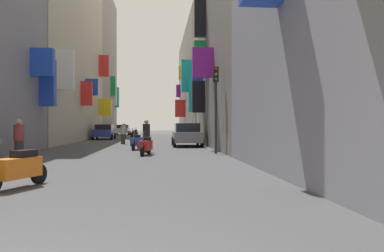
{
  "coord_description": "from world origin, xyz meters",
  "views": [
    {
      "loc": [
        1.81,
        -2.75,
        1.42
      ],
      "look_at": [
        4.45,
        28.51,
        1.35
      ],
      "focal_mm": 36.21,
      "sensor_mm": 36.0,
      "label": 1
    }
  ],
  "objects_px": {
    "pedestrian_near_right": "(123,134)",
    "pedestrian_far_away": "(146,136)",
    "parked_car_grey": "(187,134)",
    "pedestrian_crossing": "(125,131)",
    "parked_car_blue": "(104,131)",
    "traffic_light_near_corner": "(216,95)",
    "pedestrian_mid_street": "(20,140)",
    "scooter_white": "(136,133)",
    "scooter_orange": "(18,168)",
    "scooter_blue": "(136,142)",
    "parked_car_white": "(123,130)",
    "pedestrian_near_left": "(19,140)",
    "scooter_black": "(134,135)",
    "scooter_red": "(146,145)"
  },
  "relations": [
    {
      "from": "parked_car_grey",
      "to": "pedestrian_mid_street",
      "type": "height_order",
      "value": "pedestrian_mid_street"
    },
    {
      "from": "parked_car_white",
      "to": "traffic_light_near_corner",
      "type": "bearing_deg",
      "value": -77.83
    },
    {
      "from": "pedestrian_near_right",
      "to": "pedestrian_mid_street",
      "type": "height_order",
      "value": "pedestrian_mid_street"
    },
    {
      "from": "parked_car_blue",
      "to": "pedestrian_crossing",
      "type": "height_order",
      "value": "pedestrian_crossing"
    },
    {
      "from": "pedestrian_crossing",
      "to": "pedestrian_near_left",
      "type": "relative_size",
      "value": 0.97
    },
    {
      "from": "scooter_orange",
      "to": "scooter_black",
      "type": "bearing_deg",
      "value": 88.85
    },
    {
      "from": "parked_car_grey",
      "to": "scooter_red",
      "type": "relative_size",
      "value": 2.23
    },
    {
      "from": "parked_car_blue",
      "to": "pedestrian_mid_street",
      "type": "xyz_separation_m",
      "value": [
        -0.45,
        -22.21,
        0.01
      ]
    },
    {
      "from": "pedestrian_mid_street",
      "to": "traffic_light_near_corner",
      "type": "xyz_separation_m",
      "value": [
        8.75,
        2.0,
        2.15
      ]
    },
    {
      "from": "pedestrian_near_right",
      "to": "pedestrian_mid_street",
      "type": "relative_size",
      "value": 0.97
    },
    {
      "from": "scooter_orange",
      "to": "pedestrian_near_left",
      "type": "height_order",
      "value": "pedestrian_near_left"
    },
    {
      "from": "parked_car_white",
      "to": "parked_car_grey",
      "type": "xyz_separation_m",
      "value": [
        7.1,
        -30.48,
        0.02
      ]
    },
    {
      "from": "pedestrian_crossing",
      "to": "pedestrian_near_left",
      "type": "xyz_separation_m",
      "value": [
        -1.88,
        -25.44,
        0.03
      ]
    },
    {
      "from": "scooter_white",
      "to": "pedestrian_crossing",
      "type": "height_order",
      "value": "pedestrian_crossing"
    },
    {
      "from": "parked_car_grey",
      "to": "pedestrian_near_left",
      "type": "xyz_separation_m",
      "value": [
        -7.39,
        -10.12,
        0.02
      ]
    },
    {
      "from": "parked_car_grey",
      "to": "pedestrian_crossing",
      "type": "relative_size",
      "value": 2.63
    },
    {
      "from": "scooter_white",
      "to": "pedestrian_far_away",
      "type": "relative_size",
      "value": 1.04
    },
    {
      "from": "scooter_orange",
      "to": "scooter_red",
      "type": "height_order",
      "value": "same"
    },
    {
      "from": "parked_car_grey",
      "to": "scooter_orange",
      "type": "height_order",
      "value": "parked_car_grey"
    },
    {
      "from": "parked_car_blue",
      "to": "scooter_red",
      "type": "bearing_deg",
      "value": -76.9
    },
    {
      "from": "scooter_white",
      "to": "pedestrian_crossing",
      "type": "distance_m",
      "value": 7.9
    },
    {
      "from": "parked_car_white",
      "to": "pedestrian_near_left",
      "type": "distance_m",
      "value": 40.61
    },
    {
      "from": "scooter_white",
      "to": "scooter_black",
      "type": "xyz_separation_m",
      "value": [
        0.4,
        -9.4,
        0.0
      ]
    },
    {
      "from": "scooter_orange",
      "to": "pedestrian_far_away",
      "type": "xyz_separation_m",
      "value": [
        2.5,
        11.27,
        0.39
      ]
    },
    {
      "from": "pedestrian_near_left",
      "to": "pedestrian_crossing",
      "type": "bearing_deg",
      "value": 85.77
    },
    {
      "from": "scooter_orange",
      "to": "scooter_white",
      "type": "distance_m",
      "value": 40.14
    },
    {
      "from": "scooter_orange",
      "to": "parked_car_blue",
      "type": "bearing_deg",
      "value": 94.39
    },
    {
      "from": "pedestrian_far_away",
      "to": "traffic_light_near_corner",
      "type": "bearing_deg",
      "value": -18.81
    },
    {
      "from": "scooter_white",
      "to": "scooter_orange",
      "type": "bearing_deg",
      "value": -90.3
    },
    {
      "from": "pedestrian_mid_street",
      "to": "parked_car_blue",
      "type": "bearing_deg",
      "value": 88.84
    },
    {
      "from": "scooter_white",
      "to": "pedestrian_far_away",
      "type": "bearing_deg",
      "value": -85.47
    },
    {
      "from": "pedestrian_mid_street",
      "to": "traffic_light_near_corner",
      "type": "bearing_deg",
      "value": 12.91
    },
    {
      "from": "parked_car_white",
      "to": "pedestrian_near_left",
      "type": "bearing_deg",
      "value": -90.41
    },
    {
      "from": "pedestrian_mid_street",
      "to": "pedestrian_near_right",
      "type": "bearing_deg",
      "value": 75.19
    },
    {
      "from": "pedestrian_near_right",
      "to": "pedestrian_far_away",
      "type": "height_order",
      "value": "pedestrian_far_away"
    },
    {
      "from": "scooter_black",
      "to": "scooter_red",
      "type": "height_order",
      "value": "same"
    },
    {
      "from": "pedestrian_near_left",
      "to": "parked_car_grey",
      "type": "bearing_deg",
      "value": 53.86
    },
    {
      "from": "parked_car_blue",
      "to": "pedestrian_near_left",
      "type": "xyz_separation_m",
      "value": [
        -0.05,
        -23.45,
        0.04
      ]
    },
    {
      "from": "parked_car_blue",
      "to": "pedestrian_crossing",
      "type": "distance_m",
      "value": 2.7
    },
    {
      "from": "parked_car_grey",
      "to": "pedestrian_near_left",
      "type": "distance_m",
      "value": 12.53
    },
    {
      "from": "scooter_orange",
      "to": "scooter_blue",
      "type": "relative_size",
      "value": 0.93
    },
    {
      "from": "scooter_orange",
      "to": "traffic_light_near_corner",
      "type": "relative_size",
      "value": 0.42
    },
    {
      "from": "scooter_orange",
      "to": "scooter_black",
      "type": "xyz_separation_m",
      "value": [
        0.61,
        30.74,
        0.0
      ]
    },
    {
      "from": "parked_car_blue",
      "to": "parked_car_grey",
      "type": "xyz_separation_m",
      "value": [
        7.34,
        -13.33,
        0.02
      ]
    },
    {
      "from": "parked_car_grey",
      "to": "pedestrian_near_right",
      "type": "relative_size",
      "value": 2.73
    },
    {
      "from": "pedestrian_near_right",
      "to": "parked_car_white",
      "type": "bearing_deg",
      "value": 95.36
    },
    {
      "from": "parked_car_grey",
      "to": "scooter_white",
      "type": "relative_size",
      "value": 2.37
    },
    {
      "from": "parked_car_grey",
      "to": "scooter_blue",
      "type": "relative_size",
      "value": 2.17
    },
    {
      "from": "scooter_orange",
      "to": "pedestrian_mid_street",
      "type": "height_order",
      "value": "pedestrian_mid_street"
    },
    {
      "from": "parked_car_blue",
      "to": "traffic_light_near_corner",
      "type": "xyz_separation_m",
      "value": [
        8.3,
        -20.21,
        2.16
      ]
    }
  ]
}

